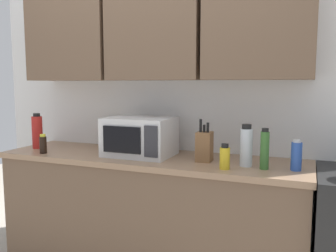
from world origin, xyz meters
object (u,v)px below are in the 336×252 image
object	(u,v)px
bottle_soy_dark	(43,144)
bottle_yellow_mustard	(225,157)
bottle_green_oil	(265,149)
bottle_clear_tall	(246,146)
microwave	(140,136)
bottle_red_sauce	(37,132)
bottle_amber_vinegar	(104,134)
bottle_blue_cleaner	(296,156)
knife_block	(204,146)

from	to	relation	value
bottle_soy_dark	bottle_yellow_mustard	size ratio (longest dim) A/B	0.93
bottle_green_oil	bottle_soy_dark	distance (m)	1.62
bottle_clear_tall	microwave	bearing A→B (deg)	175.86
bottle_red_sauce	bottle_yellow_mustard	size ratio (longest dim) A/B	1.81
microwave	bottle_red_sauce	size ratio (longest dim) A/B	1.68
microwave	bottle_amber_vinegar	xyz separation A→B (m)	(-0.43, 0.19, -0.03)
bottle_blue_cleaner	microwave	bearing A→B (deg)	176.90
bottle_green_oil	bottle_amber_vinegar	size ratio (longest dim) A/B	1.07
bottle_amber_vinegar	bottle_clear_tall	bearing A→B (deg)	-11.46
bottle_amber_vinegar	bottle_soy_dark	bearing A→B (deg)	-126.19
bottle_soy_dark	bottle_red_sauce	size ratio (longest dim) A/B	0.51
bottle_amber_vinegar	bottle_yellow_mustard	xyz separation A→B (m)	(1.10, -0.37, -0.04)
microwave	bottle_yellow_mustard	size ratio (longest dim) A/B	3.04
bottle_soy_dark	bottle_blue_cleaner	bearing A→B (deg)	4.62
bottle_yellow_mustard	bottle_green_oil	bearing A→B (deg)	21.35
knife_block	bottle_green_oil	size ratio (longest dim) A/B	1.13
bottle_soy_dark	bottle_blue_cleaner	distance (m)	1.80
bottle_green_oil	bottle_soy_dark	xyz separation A→B (m)	(-1.61, -0.11, -0.05)
knife_block	bottle_amber_vinegar	bearing A→B (deg)	167.50
bottle_green_oil	bottle_clear_tall	bearing A→B (deg)	161.33
microwave	bottle_soy_dark	distance (m)	0.74
bottle_green_oil	bottle_amber_vinegar	distance (m)	1.36
bottle_amber_vinegar	bottle_yellow_mustard	world-z (taller)	bottle_amber_vinegar
knife_block	bottle_yellow_mustard	distance (m)	0.25
bottle_blue_cleaner	bottle_amber_vinegar	xyz separation A→B (m)	(-1.51, 0.25, 0.02)
microwave	bottle_blue_cleaner	world-z (taller)	microwave
bottle_soy_dark	bottle_blue_cleaner	xyz separation A→B (m)	(1.80, 0.15, 0.02)
bottle_amber_vinegar	bottle_clear_tall	size ratio (longest dim) A/B	0.89
bottle_amber_vinegar	bottle_red_sauce	bearing A→B (deg)	-153.78
bottle_yellow_mustard	bottle_amber_vinegar	bearing A→B (deg)	161.23
bottle_yellow_mustard	microwave	bearing A→B (deg)	164.62
bottle_green_oil	bottle_yellow_mustard	xyz separation A→B (m)	(-0.23, -0.09, -0.05)
bottle_blue_cleaner	knife_block	bearing A→B (deg)	175.83
knife_block	bottle_soy_dark	distance (m)	1.22
knife_block	bottle_green_oil	xyz separation A→B (m)	(0.41, -0.08, 0.02)
bottle_yellow_mustard	bottle_clear_tall	bearing A→B (deg)	50.09
bottle_green_oil	bottle_amber_vinegar	xyz separation A→B (m)	(-1.33, 0.29, -0.01)
bottle_green_oil	microwave	bearing A→B (deg)	173.87
bottle_clear_tall	bottle_soy_dark	bearing A→B (deg)	-174.37
bottle_green_oil	knife_block	bearing A→B (deg)	168.71
knife_block	bottle_blue_cleaner	xyz separation A→B (m)	(0.59, -0.04, -0.01)
bottle_soy_dark	bottle_yellow_mustard	bearing A→B (deg)	0.77
bottle_amber_vinegar	bottle_clear_tall	distance (m)	1.23
bottle_green_oil	bottle_yellow_mustard	world-z (taller)	bottle_green_oil
bottle_red_sauce	microwave	bearing A→B (deg)	3.03
bottle_blue_cleaner	bottle_clear_tall	world-z (taller)	bottle_clear_tall
bottle_green_oil	bottle_yellow_mustard	distance (m)	0.25
bottle_soy_dark	microwave	bearing A→B (deg)	15.97
bottle_green_oil	bottle_blue_cleaner	distance (m)	0.19
microwave	bottle_green_oil	bearing A→B (deg)	-6.13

